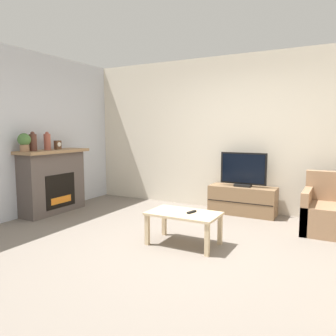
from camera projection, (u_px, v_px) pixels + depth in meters
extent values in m
plane|color=slate|center=(188.00, 252.00, 3.82)|extent=(24.00, 24.00, 0.00)
cube|color=beige|center=(243.00, 134.00, 5.66)|extent=(12.00, 0.06, 2.70)
cube|color=silver|center=(11.00, 134.00, 5.09)|extent=(0.06, 12.00, 2.70)
cube|color=#564C47|center=(53.00, 183.00, 5.61)|extent=(0.37, 1.15, 1.03)
cube|color=black|center=(61.00, 191.00, 5.53)|extent=(0.01, 0.63, 0.57)
cube|color=orange|center=(61.00, 200.00, 5.55)|extent=(0.01, 0.44, 0.11)
cube|color=#93704C|center=(53.00, 151.00, 5.53)|extent=(0.49, 1.27, 0.05)
cylinder|color=#512D23|center=(33.00, 143.00, 5.18)|extent=(0.12, 0.12, 0.27)
sphere|color=#512D23|center=(32.00, 134.00, 5.16)|extent=(0.07, 0.07, 0.07)
cylinder|color=#994C3D|center=(47.00, 142.00, 5.43)|extent=(0.11, 0.11, 0.27)
sphere|color=#994C3D|center=(47.00, 133.00, 5.42)|extent=(0.06, 0.06, 0.06)
cube|color=brown|center=(58.00, 145.00, 5.63)|extent=(0.07, 0.11, 0.15)
cylinder|color=white|center=(59.00, 144.00, 5.61)|extent=(0.00, 0.08, 0.08)
cylinder|color=#936B4C|center=(25.00, 148.00, 5.05)|extent=(0.14, 0.14, 0.11)
sphere|color=#477038|center=(24.00, 140.00, 5.04)|extent=(0.20, 0.20, 0.20)
cube|color=brown|center=(242.00, 200.00, 5.51)|extent=(1.10, 0.41, 0.47)
cube|color=black|center=(239.00, 203.00, 5.33)|extent=(1.08, 0.01, 0.01)
cube|color=black|center=(243.00, 185.00, 5.48)|extent=(0.27, 0.18, 0.04)
cube|color=black|center=(243.00, 168.00, 5.45)|extent=(0.77, 0.03, 0.53)
cube|color=black|center=(243.00, 169.00, 5.44)|extent=(0.71, 0.01, 0.48)
cube|color=#937051|center=(330.00, 219.00, 4.50)|extent=(0.70, 0.76, 0.40)
cube|color=#937051|center=(332.00, 186.00, 4.72)|extent=(0.70, 0.14, 0.42)
cube|color=#937051|center=(307.00, 210.00, 4.63)|extent=(0.10, 0.76, 0.59)
cube|color=#CCB289|center=(184.00, 214.00, 4.03)|extent=(0.87, 0.52, 0.03)
cube|color=#CCB289|center=(147.00, 230.00, 4.05)|extent=(0.05, 0.05, 0.38)
cube|color=#CCB289|center=(207.00, 240.00, 3.68)|extent=(0.05, 0.05, 0.38)
cube|color=#CCB289|center=(164.00, 221.00, 4.43)|extent=(0.05, 0.05, 0.38)
cube|color=#CCB289|center=(220.00, 230.00, 4.06)|extent=(0.05, 0.05, 0.38)
cube|color=black|center=(192.00, 212.00, 4.01)|extent=(0.07, 0.16, 0.02)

